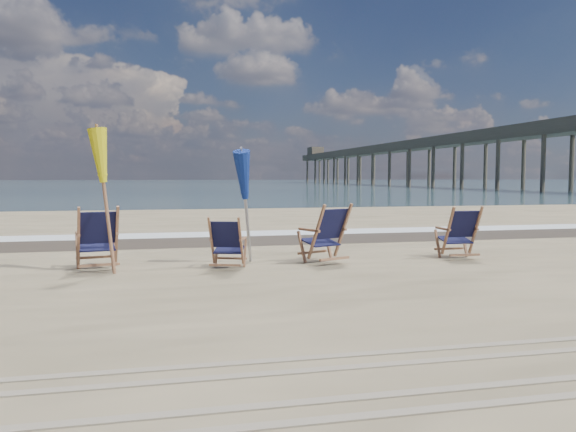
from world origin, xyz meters
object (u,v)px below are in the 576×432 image
object	(u,v)px
beach_chair_0	(117,237)
umbrella_blue	(246,177)
fishing_pier	(425,156)
beach_chair_1	(241,243)
beach_chair_3	(476,232)
beach_chair_2	(343,233)
umbrella_yellow	(105,163)

from	to	relation	value
beach_chair_0	umbrella_blue	distance (m)	2.41
fishing_pier	beach_chair_0	bearing A→B (deg)	-119.84
beach_chair_0	beach_chair_1	distance (m)	2.07
beach_chair_0	beach_chair_3	distance (m)	6.46
umbrella_blue	beach_chair_0	bearing A→B (deg)	-177.18
beach_chair_2	umbrella_yellow	bearing A→B (deg)	-18.28
beach_chair_0	fishing_pier	xyz separation A→B (m)	(40.75, 71.05, 4.12)
beach_chair_2	beach_chair_3	size ratio (longest dim) A/B	1.07
beach_chair_0	beach_chair_3	bearing A→B (deg)	165.98
fishing_pier	umbrella_blue	bearing A→B (deg)	-118.52
beach_chair_0	umbrella_yellow	size ratio (longest dim) A/B	0.47
beach_chair_3	fishing_pier	world-z (taller)	fishing_pier
beach_chair_3	fishing_pier	xyz separation A→B (m)	(34.30, 71.32, 4.15)
beach_chair_0	beach_chair_1	size ratio (longest dim) A/B	1.20
beach_chair_3	umbrella_blue	bearing A→B (deg)	-4.27
beach_chair_3	umbrella_yellow	size ratio (longest dim) A/B	0.44
umbrella_yellow	beach_chair_1	bearing A→B (deg)	-3.18
beach_chair_1	beach_chair_3	distance (m)	4.45
beach_chair_3	beach_chair_1	bearing A→B (deg)	3.92
umbrella_yellow	umbrella_blue	bearing A→B (deg)	12.26
beach_chair_2	beach_chair_0	bearing A→B (deg)	-23.95
beach_chair_1	beach_chair_3	size ratio (longest dim) A/B	0.88
beach_chair_0	fishing_pier	world-z (taller)	fishing_pier
beach_chair_2	beach_chair_3	world-z (taller)	beach_chair_2
beach_chair_3	umbrella_yellow	xyz separation A→B (m)	(-6.57, -0.13, 1.25)
beach_chair_0	umbrella_yellow	distance (m)	1.29
beach_chair_0	fishing_pier	bearing A→B (deg)	-131.47
beach_chair_2	beach_chair_3	bearing A→B (deg)	154.79
beach_chair_1	umbrella_yellow	distance (m)	2.50
beach_chair_1	beach_chair_3	world-z (taller)	beach_chair_3
beach_chair_2	umbrella_blue	size ratio (longest dim) A/B	0.52
umbrella_yellow	umbrella_blue	xyz separation A→B (m)	(2.31, 0.50, -0.22)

